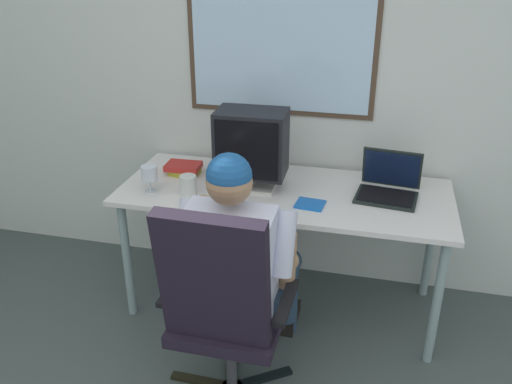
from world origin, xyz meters
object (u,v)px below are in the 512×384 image
coffee_mug (188,185)px  book_stack (184,168)px  office_chair (222,303)px  cd_case (310,204)px  wine_glass (150,174)px  desk (284,202)px  person_seated (240,261)px  crt_monitor (251,144)px  laptop (389,184)px

coffee_mug → book_stack: bearing=115.4°
office_chair → cd_case: 0.75m
wine_glass → cd_case: size_ratio=0.95×
cd_case → desk: bearing=137.3°
wine_glass → cd_case: wine_glass is taller
person_seated → crt_monitor: person_seated is taller
crt_monitor → wine_glass: bearing=-159.6°
cd_case → wine_glass: bearing=-177.3°
cd_case → coffee_mug: (-0.64, -0.03, 0.05)m
cd_case → person_seated: bearing=-122.3°
person_seated → coffee_mug: bearing=135.4°
desk → cd_case: cd_case is taller
person_seated → crt_monitor: 0.66m
wine_glass → coffee_mug: 0.21m
person_seated → wine_glass: size_ratio=8.14×
desk → laptop: (0.54, 0.08, 0.13)m
desk → wine_glass: size_ratio=12.00×
office_chair → book_stack: office_chair is taller
cd_case → coffee_mug: coffee_mug is taller
desk → crt_monitor: 0.36m
person_seated → wine_glass: (-0.59, 0.37, 0.22)m
desk → person_seated: (-0.10, -0.55, -0.05)m
book_stack → coffee_mug: size_ratio=1.85×
desk → laptop: 0.56m
book_stack → cd_case: book_stack is taller
laptop → coffee_mug: size_ratio=3.11×
desk → book_stack: bearing=172.1°
person_seated → coffee_mug: 0.56m
coffee_mug → crt_monitor: bearing=30.9°
person_seated → coffee_mug: size_ratio=11.05×
person_seated → book_stack: (-0.50, 0.64, 0.15)m
office_chair → book_stack: 1.05m
laptop → wine_glass: 1.25m
person_seated → laptop: person_seated is taller
office_chair → laptop: 1.13m
laptop → wine_glass: bearing=-167.9°
person_seated → book_stack: 0.82m
office_chair → cd_case: office_chair is taller
coffee_mug → cd_case: bearing=2.7°
laptop → wine_glass: size_ratio=2.29×
wine_glass → coffee_mug: size_ratio=1.36×
laptop → book_stack: (-1.14, 0.01, -0.03)m
wine_glass → book_stack: wine_glass is taller
desk → cd_case: 0.23m
office_chair → coffee_mug: bearing=120.1°
person_seated → book_stack: size_ratio=5.97×
person_seated → coffee_mug: (-0.38, 0.38, 0.17)m
person_seated → crt_monitor: (-0.08, 0.55, 0.36)m
person_seated → laptop: 0.91m
book_stack → cd_case: size_ratio=1.30×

